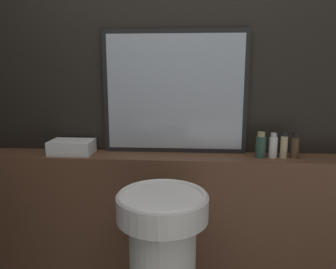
{
  "coord_description": "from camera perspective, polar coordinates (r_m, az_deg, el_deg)",
  "views": [
    {
      "loc": [
        0.04,
        -0.41,
        1.38
      ],
      "look_at": [
        -0.08,
        1.24,
        1.06
      ],
      "focal_mm": 35.0,
      "sensor_mm": 36.0,
      "label": 1
    }
  ],
  "objects": [
    {
      "name": "wall_back",
      "position": [
        1.9,
        2.99,
        7.12
      ],
      "size": [
        8.0,
        0.06,
        2.5
      ],
      "color": "black",
      "rests_on": "ground_plane"
    },
    {
      "name": "vanity_counter",
      "position": [
        1.99,
        2.66,
        -16.58
      ],
      "size": [
        2.4,
        0.21,
        0.92
      ],
      "color": "brown",
      "rests_on": "ground_plane"
    },
    {
      "name": "mirror",
      "position": [
        1.85,
        1.2,
        7.33
      ],
      "size": [
        0.81,
        0.03,
        0.69
      ],
      "color": "black",
      "rests_on": "vanity_counter"
    },
    {
      "name": "towel_stack",
      "position": [
        1.93,
        -16.39,
        -2.11
      ],
      "size": [
        0.24,
        0.16,
        0.08
      ],
      "color": "white",
      "rests_on": "vanity_counter"
    },
    {
      "name": "shampoo_bottle",
      "position": [
        1.84,
        15.85,
        -1.89
      ],
      "size": [
        0.05,
        0.05,
        0.14
      ],
      "color": "#2D4C3D",
      "rests_on": "vanity_counter"
    },
    {
      "name": "conditioner_bottle",
      "position": [
        1.86,
        17.83,
        -1.95
      ],
      "size": [
        0.04,
        0.04,
        0.14
      ],
      "color": "white",
      "rests_on": "vanity_counter"
    },
    {
      "name": "lotion_bottle",
      "position": [
        1.87,
        19.53,
        -1.84
      ],
      "size": [
        0.04,
        0.04,
        0.15
      ],
      "color": "#C6B284",
      "rests_on": "vanity_counter"
    },
    {
      "name": "body_wash_bottle",
      "position": [
        1.89,
        21.21,
        -1.97
      ],
      "size": [
        0.04,
        0.04,
        0.14
      ],
      "color": "#4C3823",
      "rests_on": "vanity_counter"
    }
  ]
}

